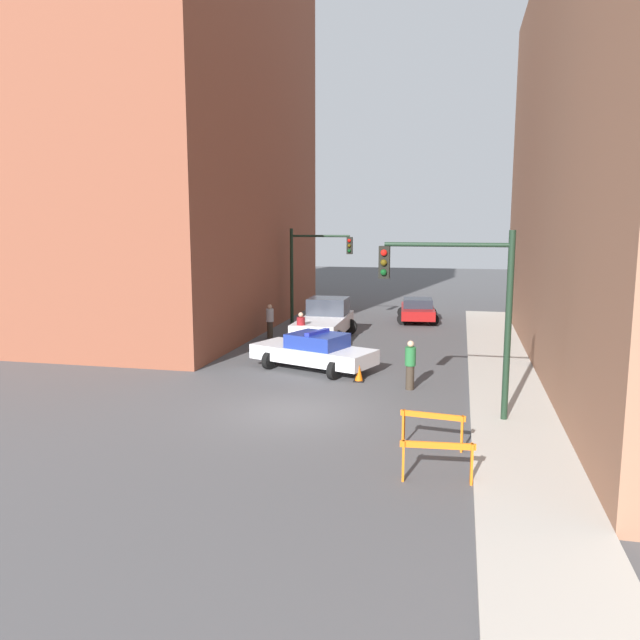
{
  "coord_description": "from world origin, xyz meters",
  "views": [
    {
      "loc": [
        4.58,
        -17.12,
        5.52
      ],
      "look_at": [
        -0.9,
        7.2,
        1.61
      ],
      "focal_mm": 35.0,
      "sensor_mm": 36.0,
      "label": 1
    }
  ],
  "objects_px": {
    "parked_car_near": "(418,309)",
    "traffic_light_near": "(465,296)",
    "police_car": "(314,351)",
    "barrier_front": "(437,455)",
    "pedestrian_crossing": "(301,330)",
    "white_truck": "(325,321)",
    "traffic_cone": "(359,373)",
    "traffic_light_far": "(311,262)",
    "pedestrian_sidewalk": "(410,364)",
    "barrier_mid": "(432,424)",
    "pedestrian_corner": "(270,321)"
  },
  "relations": [
    {
      "from": "barrier_mid",
      "to": "traffic_light_near",
      "type": "bearing_deg",
      "value": 74.04
    },
    {
      "from": "traffic_light_near",
      "to": "traffic_cone",
      "type": "bearing_deg",
      "value": 133.67
    },
    {
      "from": "parked_car_near",
      "to": "pedestrian_crossing",
      "type": "distance_m",
      "value": 10.15
    },
    {
      "from": "barrier_mid",
      "to": "white_truck",
      "type": "bearing_deg",
      "value": 112.63
    },
    {
      "from": "police_car",
      "to": "white_truck",
      "type": "bearing_deg",
      "value": 29.43
    },
    {
      "from": "parked_car_near",
      "to": "pedestrian_sidewalk",
      "type": "height_order",
      "value": "pedestrian_sidewalk"
    },
    {
      "from": "pedestrian_sidewalk",
      "to": "barrier_front",
      "type": "xyz_separation_m",
      "value": [
        1.17,
        -7.46,
        -0.24
      ]
    },
    {
      "from": "traffic_light_near",
      "to": "pedestrian_sidewalk",
      "type": "bearing_deg",
      "value": 119.2
    },
    {
      "from": "police_car",
      "to": "pedestrian_crossing",
      "type": "bearing_deg",
      "value": 42.85
    },
    {
      "from": "pedestrian_sidewalk",
      "to": "traffic_cone",
      "type": "height_order",
      "value": "pedestrian_sidewalk"
    },
    {
      "from": "police_car",
      "to": "barrier_front",
      "type": "bearing_deg",
      "value": -131.71
    },
    {
      "from": "traffic_light_far",
      "to": "parked_car_near",
      "type": "xyz_separation_m",
      "value": [
        5.61,
        2.27,
        -2.72
      ]
    },
    {
      "from": "traffic_light_far",
      "to": "traffic_cone",
      "type": "height_order",
      "value": "traffic_light_far"
    },
    {
      "from": "traffic_light_far",
      "to": "pedestrian_crossing",
      "type": "relative_size",
      "value": 3.13
    },
    {
      "from": "traffic_light_near",
      "to": "barrier_front",
      "type": "xyz_separation_m",
      "value": [
        -0.49,
        -4.48,
        -2.91
      ]
    },
    {
      "from": "traffic_light_far",
      "to": "pedestrian_crossing",
      "type": "xyz_separation_m",
      "value": [
        1.18,
        -6.86,
        -2.54
      ]
    },
    {
      "from": "traffic_light_far",
      "to": "barrier_front",
      "type": "height_order",
      "value": "traffic_light_far"
    },
    {
      "from": "pedestrian_crossing",
      "to": "barrier_front",
      "type": "xyz_separation_m",
      "value": [
        6.36,
        -13.03,
        -0.24
      ]
    },
    {
      "from": "barrier_front",
      "to": "barrier_mid",
      "type": "height_order",
      "value": "same"
    },
    {
      "from": "white_truck",
      "to": "traffic_light_near",
      "type": "bearing_deg",
      "value": -60.73
    },
    {
      "from": "barrier_front",
      "to": "barrier_mid",
      "type": "distance_m",
      "value": 2.08
    },
    {
      "from": "traffic_light_near",
      "to": "barrier_mid",
      "type": "relative_size",
      "value": 3.26
    },
    {
      "from": "pedestrian_corner",
      "to": "traffic_cone",
      "type": "height_order",
      "value": "pedestrian_corner"
    },
    {
      "from": "parked_car_near",
      "to": "police_car",
      "type": "bearing_deg",
      "value": -108.6
    },
    {
      "from": "police_car",
      "to": "pedestrian_sidewalk",
      "type": "bearing_deg",
      "value": -97.66
    },
    {
      "from": "parked_car_near",
      "to": "pedestrian_sidewalk",
      "type": "distance_m",
      "value": 14.72
    },
    {
      "from": "white_truck",
      "to": "pedestrian_corner",
      "type": "height_order",
      "value": "white_truck"
    },
    {
      "from": "white_truck",
      "to": "barrier_mid",
      "type": "distance_m",
      "value": 14.72
    },
    {
      "from": "pedestrian_sidewalk",
      "to": "traffic_cone",
      "type": "bearing_deg",
      "value": 124.66
    },
    {
      "from": "traffic_light_near",
      "to": "parked_car_near",
      "type": "height_order",
      "value": "traffic_light_near"
    },
    {
      "from": "police_car",
      "to": "barrier_mid",
      "type": "bearing_deg",
      "value": -126.65
    },
    {
      "from": "traffic_light_far",
      "to": "barrier_mid",
      "type": "height_order",
      "value": "traffic_light_far"
    },
    {
      "from": "traffic_cone",
      "to": "police_car",
      "type": "bearing_deg",
      "value": 144.78
    },
    {
      "from": "parked_car_near",
      "to": "barrier_front",
      "type": "xyz_separation_m",
      "value": [
        1.93,
        -22.16,
        -0.06
      ]
    },
    {
      "from": "parked_car_near",
      "to": "traffic_light_near",
      "type": "bearing_deg",
      "value": -87.45
    },
    {
      "from": "traffic_light_near",
      "to": "white_truck",
      "type": "xyz_separation_m",
      "value": [
        -6.35,
        11.17,
        -2.62
      ]
    },
    {
      "from": "pedestrian_corner",
      "to": "traffic_cone",
      "type": "distance_m",
      "value": 9.03
    },
    {
      "from": "pedestrian_sidewalk",
      "to": "traffic_light_near",
      "type": "bearing_deg",
      "value": -95.74
    },
    {
      "from": "traffic_light_near",
      "to": "barrier_mid",
      "type": "height_order",
      "value": "traffic_light_near"
    },
    {
      "from": "white_truck",
      "to": "pedestrian_sidewalk",
      "type": "bearing_deg",
      "value": -60.58
    },
    {
      "from": "pedestrian_crossing",
      "to": "traffic_cone",
      "type": "height_order",
      "value": "pedestrian_crossing"
    },
    {
      "from": "traffic_light_near",
      "to": "traffic_cone",
      "type": "distance_m",
      "value": 6.0
    },
    {
      "from": "white_truck",
      "to": "pedestrian_corner",
      "type": "distance_m",
      "value": 2.64
    },
    {
      "from": "white_truck",
      "to": "barrier_mid",
      "type": "relative_size",
      "value": 3.4
    },
    {
      "from": "white_truck",
      "to": "barrier_front",
      "type": "height_order",
      "value": "white_truck"
    },
    {
      "from": "pedestrian_crossing",
      "to": "traffic_light_near",
      "type": "bearing_deg",
      "value": -168.68
    },
    {
      "from": "pedestrian_crossing",
      "to": "barrier_mid",
      "type": "bearing_deg",
      "value": -178.04
    },
    {
      "from": "police_car",
      "to": "barrier_front",
      "type": "height_order",
      "value": "police_car"
    },
    {
      "from": "traffic_light_near",
      "to": "traffic_light_far",
      "type": "distance_m",
      "value": 17.38
    },
    {
      "from": "traffic_light_near",
      "to": "parked_car_near",
      "type": "distance_m",
      "value": 18.08
    }
  ]
}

